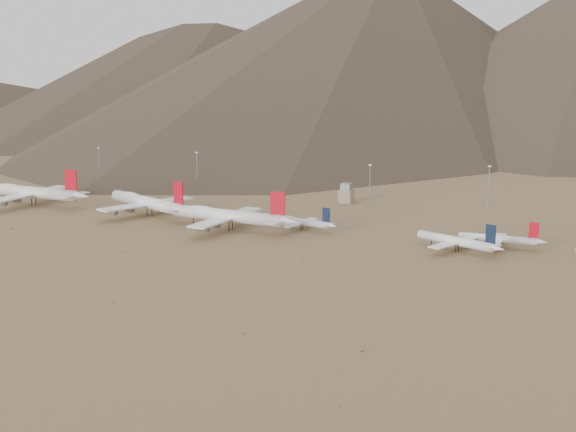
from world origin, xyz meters
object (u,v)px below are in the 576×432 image
at_px(narrowbody_b, 458,241).
at_px(widebody_centre, 148,202).
at_px(widebody_west, 32,192).
at_px(narrowbody_a, 302,222).
at_px(widebody_east, 229,216).
at_px(control_tower, 346,194).

bearing_deg(narrowbody_b, widebody_centre, -162.33).
height_order(widebody_west, narrowbody_b, widebody_west).
bearing_deg(widebody_centre, widebody_west, -156.83).
distance_m(widebody_centre, narrowbody_a, 93.56).
bearing_deg(widebody_centre, widebody_east, 8.45).
bearing_deg(narrowbody_a, widebody_centre, -168.84).
bearing_deg(widebody_centre, control_tower, 65.85).
xyz_separation_m(widebody_centre, narrowbody_b, (177.19, -11.61, -2.78)).
bearing_deg(control_tower, widebody_west, -153.02).
distance_m(widebody_centre, narrowbody_b, 177.59).
relative_size(widebody_west, narrowbody_a, 1.99).
bearing_deg(narrowbody_a, widebody_east, -145.20).
xyz_separation_m(widebody_centre, narrowbody_a, (93.48, 1.71, -3.47)).
bearing_deg(widebody_east, control_tower, 77.34).
distance_m(widebody_west, narrowbody_a, 175.28).
relative_size(widebody_west, widebody_centre, 1.11).
bearing_deg(widebody_west, widebody_east, -4.01).
xyz_separation_m(widebody_centre, widebody_east, (59.08, -14.10, -0.07)).
height_order(narrowbody_b, control_tower, narrowbody_b).
xyz_separation_m(widebody_east, narrowbody_a, (34.41, 15.81, -3.41)).
height_order(widebody_west, widebody_east, widebody_west).
relative_size(widebody_east, narrowbody_b, 1.70).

